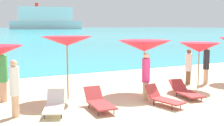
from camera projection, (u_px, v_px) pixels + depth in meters
The scene contains 14 objects.
ground_plane at pixel (80, 73), 17.91m from camera, with size 50.00×100.00×0.30m, color beige.
umbrella_3 at pixel (67, 41), 10.67m from camera, with size 2.07×2.07×2.36m.
umbrella_4 at pixel (144, 46), 11.68m from camera, with size 2.34×2.34×2.17m.
umbrella_5 at pixel (199, 47), 12.49m from camera, with size 1.87×1.87×2.03m.
lounge_chair_0 at pixel (163, 98), 10.02m from camera, with size 0.83×1.53×0.67m.
lounge_chair_2 at pixel (99, 101), 9.55m from camera, with size 0.73×1.68×0.65m.
lounge_chair_4 at pixel (185, 91), 11.22m from camera, with size 0.85×1.76×0.58m.
lounge_chair_5 at pixel (55, 105), 9.17m from camera, with size 1.08×1.62×0.64m.
beachgoer_0 at pixel (206, 63), 13.69m from camera, with size 0.28×0.28×1.84m.
beachgoer_1 at pixel (3, 74), 10.45m from camera, with size 0.35×0.35×1.92m.
beachgoer_2 at pixel (188, 66), 13.61m from camera, with size 0.31×0.31×1.66m.
beachgoer_3 at pixel (146, 75), 10.71m from camera, with size 0.30×0.30×1.76m.
beachgoer_4 at pixel (15, 87), 8.68m from camera, with size 0.30×0.30×1.75m.
cruise_ship at pixel (46, 19), 242.30m from camera, with size 58.65×21.11×21.36m.
Camera 1 is at (-6.20, -6.68, 2.75)m, focal length 46.53 mm.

